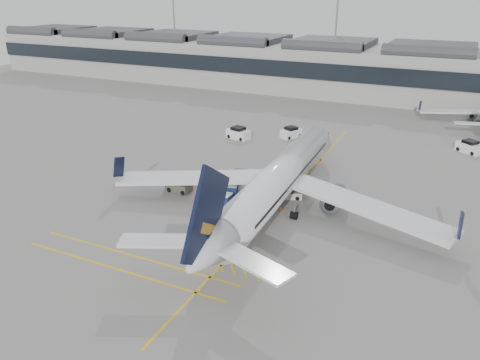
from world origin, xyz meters
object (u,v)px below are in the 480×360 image
at_px(airliner_main, 277,181).
at_px(ramp_agent_a, 233,189).
at_px(ramp_agent_b, 198,195).
at_px(baggage_cart_a, 224,200).
at_px(belt_loader, 283,192).
at_px(pushback_tug, 180,186).

height_order(airliner_main, ramp_agent_a, airliner_main).
xyz_separation_m(airliner_main, ramp_agent_a, (-6.23, 1.11, -2.58)).
height_order(airliner_main, ramp_agent_b, airliner_main).
bearing_deg(airliner_main, baggage_cart_a, -156.04).
relative_size(airliner_main, ramp_agent_a, 27.66).
distance_m(belt_loader, ramp_agent_b, 10.35).
relative_size(airliner_main, baggage_cart_a, 24.27).
bearing_deg(belt_loader, airliner_main, -105.45).
bearing_deg(ramp_agent_b, pushback_tug, -20.13).
height_order(baggage_cart_a, ramp_agent_b, baggage_cart_a).
distance_m(belt_loader, pushback_tug, 12.92).
distance_m(ramp_agent_b, pushback_tug, 3.94).
bearing_deg(ramp_agent_a, ramp_agent_b, -170.34).
distance_m(baggage_cart_a, ramp_agent_a, 3.87).
bearing_deg(belt_loader, ramp_agent_b, -169.89).
distance_m(belt_loader, ramp_agent_a, 6.17).
relative_size(ramp_agent_b, pushback_tug, 0.60).
distance_m(airliner_main, ramp_agent_b, 9.76).
bearing_deg(pushback_tug, airliner_main, 7.01).
relative_size(ramp_agent_a, pushback_tug, 0.53).
height_order(belt_loader, pushback_tug, belt_loader).
bearing_deg(ramp_agent_b, baggage_cart_a, -178.07).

